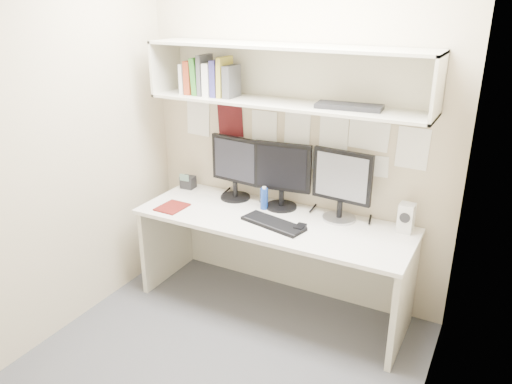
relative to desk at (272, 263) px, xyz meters
The scene contains 19 objects.
floor 0.75m from the desk, 90.00° to the right, with size 2.40×2.00×0.01m, color #46464B.
wall_back 1.00m from the desk, 90.00° to the left, with size 2.40×0.02×2.60m, color #BAAB8E.
wall_front 1.90m from the desk, 90.00° to the right, with size 2.40×0.02×2.60m, color #BAAB8E.
wall_left 1.65m from the desk, 151.57° to the right, with size 0.02×2.00×2.60m, color #BAAB8E.
wall_right 1.65m from the desk, 28.43° to the right, with size 0.02×2.00×2.60m, color #BAAB8E.
desk is the anchor object (origin of this frame).
overhead_hutch 1.37m from the desk, 90.00° to the left, with size 2.00×0.38×0.40m.
pinned_papers 0.95m from the desk, 90.00° to the left, with size 1.92×0.01×0.48m, color white, non-canonical shape.
monitor_left 0.80m from the desk, 153.28° to the left, with size 0.43×0.23×0.49m.
monitor_center 0.67m from the desk, 99.22° to the left, with size 0.43×0.24×0.50m.
monitor_right 0.79m from the desk, 27.48° to the left, with size 0.44×0.24×0.51m.
keyboard 0.39m from the desk, 63.33° to the right, with size 0.47×0.17×0.02m, color black.
mouse 0.46m from the desk, 17.76° to the right, with size 0.06×0.10×0.03m, color black.
speaker 1.02m from the desk, 14.52° to the left, with size 0.10×0.11×0.20m.
blue_bottle 0.49m from the desk, 137.19° to the left, with size 0.06×0.06×0.18m.
maroon_notebook 0.86m from the desk, 166.37° to the right, with size 0.19×0.23×0.01m, color #5E1310.
desk_phone 1.01m from the desk, 165.98° to the left, with size 0.12×0.11×0.13m.
book_stack 1.44m from the desk, 166.42° to the left, with size 0.43×0.18×0.29m.
hutch_tray 1.28m from the desk, 19.04° to the left, with size 0.43×0.16×0.03m, color black.
Camera 1 is at (1.42, -2.29, 2.21)m, focal length 35.00 mm.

